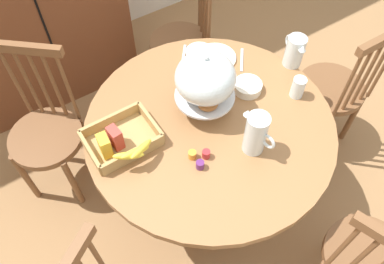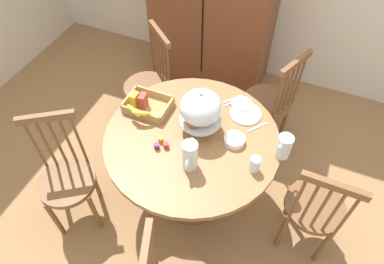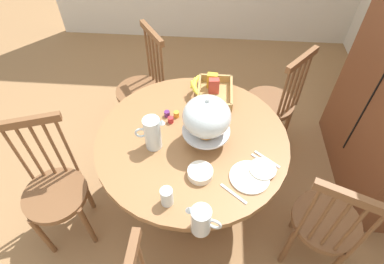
% 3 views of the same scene
% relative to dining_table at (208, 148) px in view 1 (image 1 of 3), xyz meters
% --- Properties ---
extents(ground_plane, '(10.00, 10.00, 0.00)m').
position_rel_dining_table_xyz_m(ground_plane, '(0.01, -0.06, -0.52)').
color(ground_plane, '#997047').
extents(dining_table, '(1.18, 1.18, 0.74)m').
position_rel_dining_table_xyz_m(dining_table, '(0.00, 0.00, 0.00)').
color(dining_table, olive).
rests_on(dining_table, ground_plane).
extents(windsor_chair_by_cabinet, '(0.43, 0.43, 0.97)m').
position_rel_dining_table_xyz_m(windsor_chair_by_cabinet, '(0.27, -0.85, -0.07)').
color(windsor_chair_by_cabinet, brown).
rests_on(windsor_chair_by_cabinet, ground_plane).
extents(windsor_chair_facing_door, '(0.40, 0.40, 0.97)m').
position_rel_dining_table_xyz_m(windsor_chair_facing_door, '(0.89, -0.04, -0.07)').
color(windsor_chair_facing_door, brown).
rests_on(windsor_chair_facing_door, ground_plane).
extents(windsor_chair_far_side, '(0.43, 0.44, 0.97)m').
position_rel_dining_table_xyz_m(windsor_chair_far_side, '(0.36, 0.81, -0.07)').
color(windsor_chair_far_side, brown).
rests_on(windsor_chair_far_side, ground_plane).
extents(windsor_chair_host_seat, '(0.47, 0.47, 0.97)m').
position_rel_dining_table_xyz_m(windsor_chair_host_seat, '(-0.66, 0.60, -0.07)').
color(windsor_chair_host_seat, brown).
rests_on(windsor_chair_host_seat, ground_plane).
extents(pastry_stand_with_dome, '(0.28, 0.28, 0.34)m').
position_rel_dining_table_xyz_m(pastry_stand_with_dome, '(0.02, 0.08, 0.42)').
color(pastry_stand_with_dome, silver).
rests_on(pastry_stand_with_dome, dining_table).
extents(orange_juice_pitcher, '(0.10, 0.18, 0.21)m').
position_rel_dining_table_xyz_m(orange_juice_pitcher, '(0.08, -0.22, 0.32)').
color(orange_juice_pitcher, silver).
rests_on(orange_juice_pitcher, dining_table).
extents(milk_pitcher, '(0.10, 0.18, 0.17)m').
position_rel_dining_table_xyz_m(milk_pitcher, '(0.58, 0.09, 0.30)').
color(milk_pitcher, silver).
rests_on(milk_pitcher, dining_table).
extents(cereal_basket, '(0.32, 0.30, 0.12)m').
position_rel_dining_table_xyz_m(cereal_basket, '(-0.40, 0.10, 0.26)').
color(cereal_basket, tan).
rests_on(cereal_basket, dining_table).
extents(china_plate_large, '(0.22, 0.22, 0.01)m').
position_rel_dining_table_xyz_m(china_plate_large, '(0.27, 0.33, 0.22)').
color(china_plate_large, white).
rests_on(china_plate_large, dining_table).
extents(china_plate_small, '(0.15, 0.15, 0.01)m').
position_rel_dining_table_xyz_m(china_plate_small, '(0.21, 0.41, 0.23)').
color(china_plate_small, white).
rests_on(china_plate_small, china_plate_large).
extents(cereal_bowl, '(0.14, 0.14, 0.04)m').
position_rel_dining_table_xyz_m(cereal_bowl, '(0.27, 0.07, 0.24)').
color(cereal_bowl, white).
rests_on(cereal_bowl, dining_table).
extents(drinking_glass, '(0.06, 0.06, 0.11)m').
position_rel_dining_table_xyz_m(drinking_glass, '(0.45, -0.09, 0.27)').
color(drinking_glass, silver).
rests_on(drinking_glass, dining_table).
extents(jam_jar_strawberry, '(0.04, 0.04, 0.04)m').
position_rel_dining_table_xyz_m(jam_jar_strawberry, '(-0.12, -0.14, 0.24)').
color(jam_jar_strawberry, '#B7282D').
rests_on(jam_jar_strawberry, dining_table).
extents(jam_jar_apricot, '(0.04, 0.04, 0.04)m').
position_rel_dining_table_xyz_m(jam_jar_apricot, '(-0.17, -0.11, 0.24)').
color(jam_jar_apricot, orange).
rests_on(jam_jar_apricot, dining_table).
extents(jam_jar_grape, '(0.04, 0.04, 0.04)m').
position_rel_dining_table_xyz_m(jam_jar_grape, '(-0.17, -0.17, 0.24)').
color(jam_jar_grape, '#5B2366').
rests_on(jam_jar_grape, dining_table).
extents(table_knife, '(0.12, 0.14, 0.01)m').
position_rel_dining_table_xyz_m(table_knife, '(0.16, 0.42, 0.22)').
color(table_knife, silver).
rests_on(table_knife, dining_table).
extents(dinner_fork, '(0.12, 0.14, 0.01)m').
position_rel_dining_table_xyz_m(dinner_fork, '(0.13, 0.44, 0.22)').
color(dinner_fork, silver).
rests_on(dinner_fork, dining_table).
extents(soup_spoon, '(0.12, 0.14, 0.01)m').
position_rel_dining_table_xyz_m(soup_spoon, '(0.38, 0.25, 0.22)').
color(soup_spoon, silver).
rests_on(soup_spoon, dining_table).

